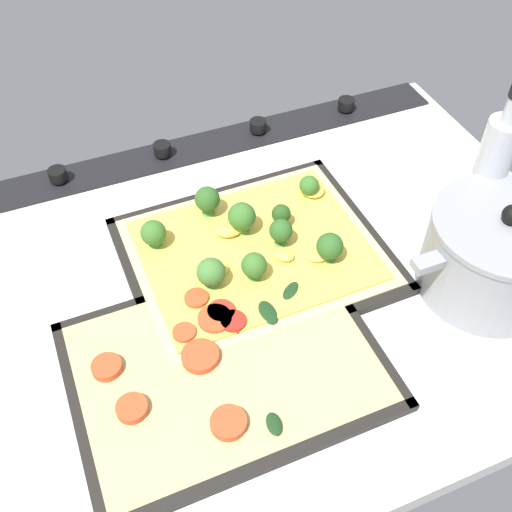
{
  "coord_description": "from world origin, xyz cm",
  "views": [
    {
      "loc": [
        23.53,
        47.31,
        61.12
      ],
      "look_at": [
        4.24,
        0.27,
        4.87
      ],
      "focal_mm": 42.29,
      "sensor_mm": 36.0,
      "label": 1
    }
  ],
  "objects_px": {
    "baking_tray_front": "(255,257)",
    "oil_bottle": "(488,177)",
    "cooking_pot": "(495,254)",
    "broccoli_pizza": "(253,246)",
    "veggie_pizza_back": "(222,362)",
    "baking_tray_back": "(226,367)"
  },
  "relations": [
    {
      "from": "broccoli_pizza",
      "to": "veggie_pizza_back",
      "type": "xyz_separation_m",
      "value": [
        0.1,
        0.15,
        -0.01
      ]
    },
    {
      "from": "baking_tray_back",
      "to": "veggie_pizza_back",
      "type": "relative_size",
      "value": 1.07
    },
    {
      "from": "baking_tray_front",
      "to": "oil_bottle",
      "type": "xyz_separation_m",
      "value": [
        -0.3,
        0.07,
        0.1
      ]
    },
    {
      "from": "baking_tray_back",
      "to": "broccoli_pizza",
      "type": "bearing_deg",
      "value": -122.47
    },
    {
      "from": "cooking_pot",
      "to": "baking_tray_front",
      "type": "bearing_deg",
      "value": -30.91
    },
    {
      "from": "baking_tray_front",
      "to": "cooking_pot",
      "type": "height_order",
      "value": "cooking_pot"
    },
    {
      "from": "baking_tray_front",
      "to": "oil_bottle",
      "type": "relative_size",
      "value": 1.47
    },
    {
      "from": "oil_bottle",
      "to": "baking_tray_front",
      "type": "bearing_deg",
      "value": -12.41
    },
    {
      "from": "baking_tray_back",
      "to": "oil_bottle",
      "type": "bearing_deg",
      "value": -168.37
    },
    {
      "from": "cooking_pot",
      "to": "oil_bottle",
      "type": "relative_size",
      "value": 1.05
    },
    {
      "from": "veggie_pizza_back",
      "to": "cooking_pot",
      "type": "relative_size",
      "value": 1.35
    },
    {
      "from": "baking_tray_front",
      "to": "veggie_pizza_back",
      "type": "bearing_deg",
      "value": 55.13
    },
    {
      "from": "broccoli_pizza",
      "to": "baking_tray_back",
      "type": "bearing_deg",
      "value": 57.53
    },
    {
      "from": "broccoli_pizza",
      "to": "oil_bottle",
      "type": "relative_size",
      "value": 1.36
    },
    {
      "from": "veggie_pizza_back",
      "to": "broccoli_pizza",
      "type": "bearing_deg",
      "value": -123.95
    },
    {
      "from": "cooking_pot",
      "to": "oil_bottle",
      "type": "bearing_deg",
      "value": -114.88
    },
    {
      "from": "broccoli_pizza",
      "to": "oil_bottle",
      "type": "xyz_separation_m",
      "value": [
        -0.3,
        0.07,
        0.08
      ]
    },
    {
      "from": "veggie_pizza_back",
      "to": "baking_tray_front",
      "type": "bearing_deg",
      "value": -124.87
    },
    {
      "from": "baking_tray_front",
      "to": "oil_bottle",
      "type": "height_order",
      "value": "oil_bottle"
    },
    {
      "from": "baking_tray_front",
      "to": "cooking_pot",
      "type": "bearing_deg",
      "value": 149.09
    },
    {
      "from": "baking_tray_front",
      "to": "baking_tray_back",
      "type": "bearing_deg",
      "value": 56.65
    },
    {
      "from": "baking_tray_back",
      "to": "oil_bottle",
      "type": "distance_m",
      "value": 0.42
    }
  ]
}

